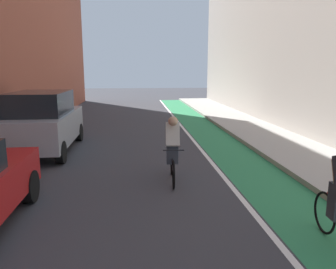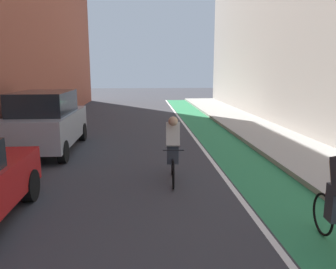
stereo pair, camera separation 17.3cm
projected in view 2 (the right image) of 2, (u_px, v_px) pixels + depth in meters
The scene contains 7 objects.
ground_plane at pixel (135, 164), 9.54m from camera, with size 79.97×79.97×0.00m, color #38383D.
bike_lane_paint at pixel (226, 146), 11.73m from camera, with size 1.60×36.35×0.00m, color #2D8451.
lane_divider_stripe at pixel (201, 147), 11.66m from camera, with size 0.12×36.35×0.00m, color white.
sidewalk_right at pixel (283, 143), 11.87m from camera, with size 2.53×36.35×0.14m, color #A8A59E.
building_facade_right at pixel (331, 4), 13.02m from camera, with size 2.40×32.35×10.42m, color #B2ADA3.
parked_suv_silver at pixel (47, 121), 10.84m from camera, with size 1.90×4.21×1.98m.
cyclist_trailing at pixel (173, 149), 7.91m from camera, with size 0.48×1.71×1.61m.
Camera 2 is at (0.25, 4.93, 2.66)m, focal length 35.42 mm.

